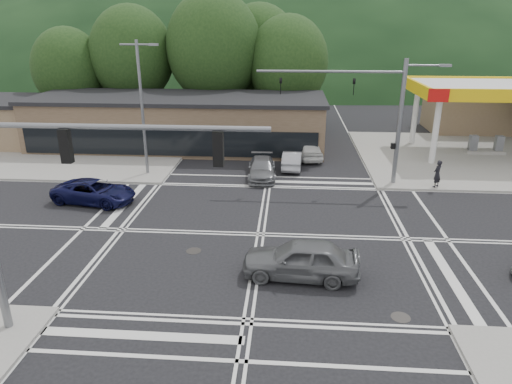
# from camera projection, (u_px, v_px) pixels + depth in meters

# --- Properties ---
(ground) EXTENTS (120.00, 120.00, 0.00)m
(ground) POSITION_uv_depth(u_px,v_px,m) (261.00, 234.00, 22.92)
(ground) COLOR black
(ground) RESTS_ON ground
(sidewalk_ne) EXTENTS (16.00, 16.00, 0.15)m
(sidewalk_ne) POSITION_uv_depth(u_px,v_px,m) (463.00, 157.00, 35.87)
(sidewalk_ne) COLOR gray
(sidewalk_ne) RESTS_ON ground
(sidewalk_nw) EXTENTS (16.00, 16.00, 0.15)m
(sidewalk_nw) POSITION_uv_depth(u_px,v_px,m) (93.00, 150.00, 37.96)
(sidewalk_nw) COLOR gray
(sidewalk_nw) RESTS_ON ground
(gas_station_canopy) EXTENTS (12.32, 8.34, 5.75)m
(gas_station_canopy) POSITION_uv_depth(u_px,v_px,m) (495.00, 92.00, 34.93)
(gas_station_canopy) COLOR silver
(gas_station_canopy) RESTS_ON ground
(convenience_store) EXTENTS (10.00, 6.00, 3.80)m
(convenience_store) POSITION_uv_depth(u_px,v_px,m) (483.00, 112.00, 44.24)
(convenience_store) COLOR #846B4F
(convenience_store) RESTS_ON ground
(commercial_row) EXTENTS (24.00, 8.00, 4.00)m
(commercial_row) POSITION_uv_depth(u_px,v_px,m) (180.00, 123.00, 38.67)
(commercial_row) COLOR brown
(commercial_row) RESTS_ON ground
(commercial_nw) EXTENTS (8.00, 7.00, 3.60)m
(commercial_nw) POSITION_uv_depth(u_px,v_px,m) (0.00, 123.00, 39.85)
(commercial_nw) COLOR #846B4F
(commercial_nw) RESTS_ON ground
(hill_north) EXTENTS (252.00, 126.00, 140.00)m
(hill_north) POSITION_uv_depth(u_px,v_px,m) (285.00, 68.00, 107.05)
(hill_north) COLOR black
(hill_north) RESTS_ON ground
(tree_n_a) EXTENTS (8.00, 8.00, 11.75)m
(tree_n_a) POSITION_uv_depth(u_px,v_px,m) (132.00, 54.00, 43.84)
(tree_n_a) COLOR #382619
(tree_n_a) RESTS_ON ground
(tree_n_b) EXTENTS (9.00, 9.00, 12.98)m
(tree_n_b) POSITION_uv_depth(u_px,v_px,m) (214.00, 48.00, 43.06)
(tree_n_b) COLOR #382619
(tree_n_b) RESTS_ON ground
(tree_n_c) EXTENTS (7.60, 7.60, 10.87)m
(tree_n_c) POSITION_uv_depth(u_px,v_px,m) (288.00, 62.00, 43.02)
(tree_n_c) COLOR #382619
(tree_n_c) RESTS_ON ground
(tree_n_d) EXTENTS (6.80, 6.80, 9.76)m
(tree_n_d) POSITION_uv_depth(u_px,v_px,m) (69.00, 69.00, 43.78)
(tree_n_d) COLOR #382619
(tree_n_d) RESTS_ON ground
(tree_n_e) EXTENTS (8.40, 8.40, 11.98)m
(tree_n_e) POSITION_uv_depth(u_px,v_px,m) (259.00, 52.00, 46.74)
(tree_n_e) COLOR #382619
(tree_n_e) RESTS_ON ground
(streetlight_nw) EXTENTS (2.50, 0.25, 9.00)m
(streetlight_nw) POSITION_uv_depth(u_px,v_px,m) (143.00, 102.00, 30.16)
(streetlight_nw) COLOR slate
(streetlight_nw) RESTS_ON ground
(signal_mast_ne) EXTENTS (11.65, 0.30, 8.00)m
(signal_mast_ne) POSITION_uv_depth(u_px,v_px,m) (381.00, 107.00, 28.33)
(signal_mast_ne) COLOR slate
(signal_mast_ne) RESTS_ON ground
(signal_mast_sw) EXTENTS (9.14, 0.28, 8.00)m
(signal_mast_sw) POSITION_uv_depth(u_px,v_px,m) (35.00, 193.00, 13.91)
(signal_mast_sw) COLOR slate
(signal_mast_sw) RESTS_ON ground
(car_blue_west) EXTENTS (5.17, 3.04, 1.35)m
(car_blue_west) POSITION_uv_depth(u_px,v_px,m) (94.00, 192.00, 26.80)
(car_blue_west) COLOR black
(car_blue_west) RESTS_ON ground
(car_grey_center) EXTENTS (4.95, 2.25, 1.65)m
(car_grey_center) POSITION_uv_depth(u_px,v_px,m) (301.00, 259.00, 18.84)
(car_grey_center) COLOR slate
(car_grey_center) RESTS_ON ground
(car_queue_a) EXTENTS (1.55, 3.93, 1.27)m
(car_queue_a) POSITION_uv_depth(u_px,v_px,m) (292.00, 160.00, 33.19)
(car_queue_a) COLOR #98999E
(car_queue_a) RESTS_ON ground
(car_queue_b) EXTENTS (2.35, 4.53, 1.47)m
(car_queue_b) POSITION_uv_depth(u_px,v_px,m) (309.00, 149.00, 35.55)
(car_queue_b) COLOR white
(car_queue_b) RESTS_ON ground
(car_northbound) EXTENTS (2.08, 4.59, 1.30)m
(car_northbound) POSITION_uv_depth(u_px,v_px,m) (262.00, 168.00, 31.14)
(car_northbound) COLOR slate
(car_northbound) RESTS_ON ground
(pedestrian) EXTENTS (0.75, 0.75, 1.76)m
(pedestrian) POSITION_uv_depth(u_px,v_px,m) (437.00, 174.00, 28.83)
(pedestrian) COLOR black
(pedestrian) RESTS_ON sidewalk_ne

